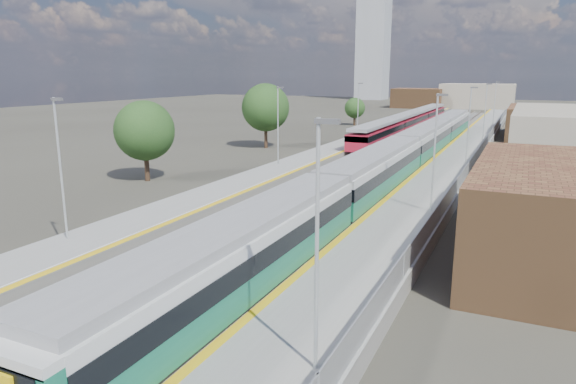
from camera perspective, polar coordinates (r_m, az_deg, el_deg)
The scene contains 11 objects.
ground at distance 62.79m, azimuth 13.85°, elevation 3.72°, with size 320.00×320.00×0.00m, color #47443A.
ballast_bed at distance 65.66m, azimuth 12.35°, elevation 4.22°, with size 10.50×155.00×0.06m, color #565451.
tracks at distance 67.15m, azimuth 13.17°, elevation 4.43°, with size 8.96×160.00×0.17m.
platform_right at distance 64.40m, azimuth 18.93°, elevation 4.11°, with size 4.70×155.00×8.52m.
platform_left at distance 67.35m, azimuth 6.71°, elevation 5.06°, with size 4.30×155.00×8.52m.
buildings at distance 152.48m, azimuth 13.94°, elevation 12.97°, with size 72.00×185.50×40.00m.
green_train at distance 49.90m, azimuth 12.83°, elevation 4.18°, with size 3.00×83.44×3.30m.
red_train at distance 85.80m, azimuth 13.31°, elevation 7.54°, with size 2.80×56.71×3.53m.
tree_a at distance 48.67m, azimuth -15.64°, elevation 6.57°, with size 5.45×5.45×7.38m.
tree_b at distance 68.62m, azimuth -2.51°, elevation 9.35°, with size 6.29×6.29×8.53m.
tree_c at distance 100.74m, azimuth 7.44°, elevation 9.24°, with size 3.93×3.93×5.32m.
Camera 1 is at (11.68, -10.94, 9.64)m, focal length 32.00 mm.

